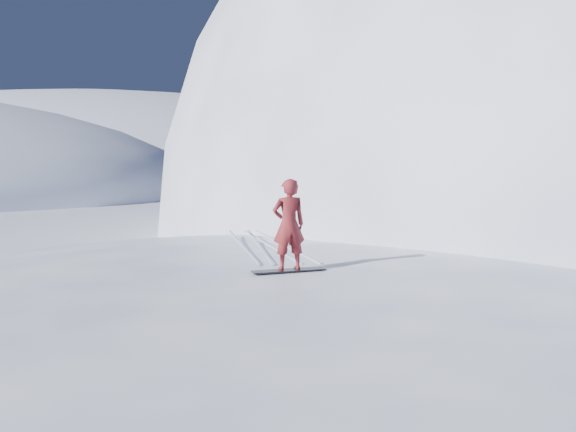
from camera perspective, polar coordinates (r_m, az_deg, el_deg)
name	(u,v)px	position (r m, az deg, el deg)	size (l,w,h in m)	color
ground	(308,413)	(11.41, 2.02, -19.36)	(400.00, 400.00, 0.00)	white
near_ridge	(342,357)	(14.25, 5.54, -14.03)	(36.00, 28.00, 4.80)	white
peak_shoulder	(471,245)	(32.44, 18.12, -2.80)	(28.00, 24.00, 18.00)	white
far_ridge_c	(95,178)	(126.68, -19.06, 3.69)	(140.00, 90.00, 36.00)	white
wind_bumps	(279,371)	(13.34, -0.94, -15.44)	(16.00, 14.40, 1.00)	white
snowboard	(289,270)	(12.33, 0.07, -5.53)	(1.62, 0.30, 0.03)	black
snowboarder	(289,225)	(12.17, 0.07, -0.88)	(0.73, 0.48, 1.99)	maroon
board_tracks	(263,244)	(15.90, -2.57, -2.84)	(2.71, 5.94, 0.04)	silver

